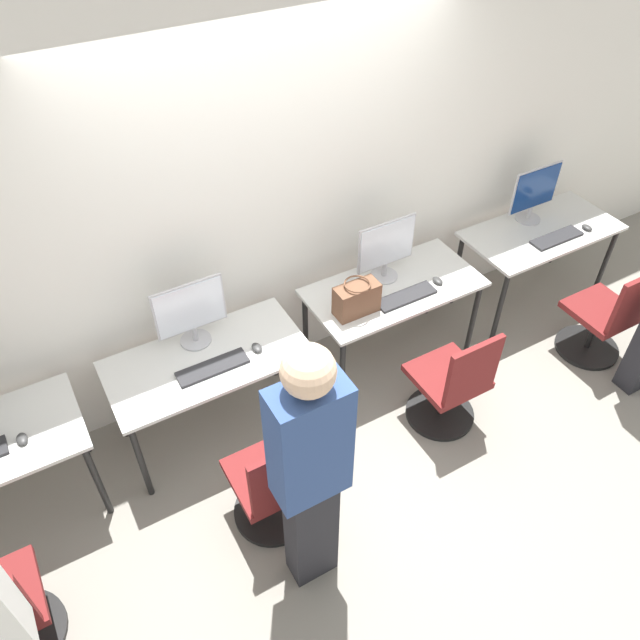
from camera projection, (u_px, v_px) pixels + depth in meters
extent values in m
plane|color=gray|center=(329.00, 419.00, 4.39)|extent=(20.00, 20.00, 0.00)
cube|color=silver|center=(271.00, 198.00, 3.91)|extent=(12.00, 0.05, 2.80)
cylinder|color=black|center=(98.00, 480.00, 3.63)|extent=(0.04, 0.04, 0.68)
cylinder|color=black|center=(76.00, 419.00, 3.96)|extent=(0.04, 0.04, 0.68)
ellipsoid|color=#333333|center=(22.00, 439.00, 3.38)|extent=(0.06, 0.09, 0.03)
cylinder|color=black|center=(21.00, 635.00, 3.31)|extent=(0.48, 0.48, 0.03)
cylinder|color=black|center=(9.00, 621.00, 3.18)|extent=(0.04, 0.04, 0.35)
cube|color=silver|center=(207.00, 359.00, 3.86)|extent=(1.24, 0.62, 0.02)
cylinder|color=black|center=(141.00, 462.00, 3.73)|extent=(0.04, 0.04, 0.68)
cylinder|color=black|center=(308.00, 390.00, 4.14)|extent=(0.04, 0.04, 0.68)
cylinder|color=black|center=(116.00, 403.00, 4.06)|extent=(0.04, 0.04, 0.68)
cylinder|color=black|center=(273.00, 342.00, 4.47)|extent=(0.04, 0.04, 0.68)
cylinder|color=#B2B2B7|center=(196.00, 340.00, 3.96)|extent=(0.20, 0.20, 0.01)
cylinder|color=#B2B2B7|center=(195.00, 333.00, 3.92)|extent=(0.04, 0.04, 0.10)
cube|color=#B2B2B7|center=(189.00, 307.00, 3.78)|extent=(0.45, 0.01, 0.35)
cube|color=silver|center=(190.00, 308.00, 3.77)|extent=(0.43, 0.01, 0.33)
cube|color=#262628|center=(213.00, 367.00, 3.78)|extent=(0.44, 0.13, 0.02)
ellipsoid|color=#333333|center=(257.00, 348.00, 3.90)|extent=(0.06, 0.09, 0.03)
cylinder|color=black|center=(273.00, 510.00, 3.85)|extent=(0.48, 0.48, 0.03)
cylinder|color=black|center=(271.00, 493.00, 3.72)|extent=(0.04, 0.04, 0.35)
cube|color=maroon|center=(269.00, 475.00, 3.59)|extent=(0.44, 0.44, 0.05)
cube|color=maroon|center=(284.00, 477.00, 3.29)|extent=(0.40, 0.04, 0.44)
cube|color=#232328|center=(311.00, 529.00, 3.33)|extent=(0.25, 0.16, 0.83)
cube|color=navy|center=(310.00, 443.00, 2.80)|extent=(0.36, 0.20, 0.72)
sphere|color=beige|center=(308.00, 371.00, 2.48)|extent=(0.23, 0.23, 0.23)
cube|color=silver|center=(394.00, 288.00, 4.37)|extent=(1.24, 0.62, 0.02)
cylinder|color=black|center=(342.00, 375.00, 4.24)|extent=(0.04, 0.04, 0.68)
cylinder|color=black|center=(473.00, 319.00, 4.65)|extent=(0.04, 0.04, 0.68)
cylinder|color=black|center=(305.00, 329.00, 4.57)|extent=(0.04, 0.04, 0.68)
cylinder|color=black|center=(431.00, 281.00, 4.98)|extent=(0.04, 0.04, 0.68)
cylinder|color=#B2B2B7|center=(384.00, 276.00, 4.44)|extent=(0.20, 0.20, 0.01)
cylinder|color=#B2B2B7|center=(384.00, 269.00, 4.40)|extent=(0.04, 0.04, 0.10)
cube|color=#B2B2B7|center=(386.00, 244.00, 4.25)|extent=(0.45, 0.01, 0.35)
cube|color=silver|center=(387.00, 244.00, 4.25)|extent=(0.43, 0.01, 0.33)
cube|color=#262628|center=(406.00, 297.00, 4.26)|extent=(0.44, 0.13, 0.02)
ellipsoid|color=#333333|center=(438.00, 281.00, 4.38)|extent=(0.06, 0.09, 0.03)
cylinder|color=black|center=(440.00, 413.00, 4.41)|extent=(0.48, 0.48, 0.03)
cylinder|color=black|center=(443.00, 396.00, 4.28)|extent=(0.04, 0.04, 0.35)
cube|color=maroon|center=(447.00, 376.00, 4.15)|extent=(0.44, 0.44, 0.05)
cube|color=maroon|center=(473.00, 371.00, 3.85)|extent=(0.40, 0.04, 0.44)
cube|color=silver|center=(542.00, 231.00, 4.88)|extent=(1.24, 0.62, 0.02)
cylinder|color=black|center=(500.00, 307.00, 4.74)|extent=(0.04, 0.04, 0.68)
cylinder|color=black|center=(605.00, 262.00, 5.16)|extent=(0.04, 0.04, 0.68)
cylinder|color=black|center=(457.00, 270.00, 5.08)|extent=(0.04, 0.04, 0.68)
cylinder|color=black|center=(559.00, 231.00, 5.49)|extent=(0.04, 0.04, 0.68)
cylinder|color=#B2B2B7|center=(528.00, 219.00, 4.97)|extent=(0.20, 0.20, 0.01)
cylinder|color=#B2B2B7|center=(529.00, 212.00, 4.93)|extent=(0.04, 0.04, 0.10)
cube|color=#B2B2B7|center=(535.00, 188.00, 4.78)|extent=(0.45, 0.01, 0.35)
cube|color=navy|center=(536.00, 189.00, 4.78)|extent=(0.43, 0.01, 0.33)
cube|color=#262628|center=(557.00, 238.00, 4.77)|extent=(0.44, 0.13, 0.02)
ellipsoid|color=#333333|center=(587.00, 228.00, 4.86)|extent=(0.06, 0.09, 0.03)
cylinder|color=black|center=(586.00, 347.00, 4.89)|extent=(0.48, 0.48, 0.03)
cylinder|color=black|center=(593.00, 330.00, 4.76)|extent=(0.04, 0.04, 0.35)
cube|color=maroon|center=(601.00, 311.00, 4.62)|extent=(0.44, 0.44, 0.05)
cube|color=maroon|center=(635.00, 301.00, 4.33)|extent=(0.40, 0.04, 0.44)
cube|color=brown|center=(357.00, 299.00, 4.09)|extent=(0.30, 0.14, 0.22)
torus|color=brown|center=(357.00, 284.00, 4.00)|extent=(0.18, 0.18, 0.01)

